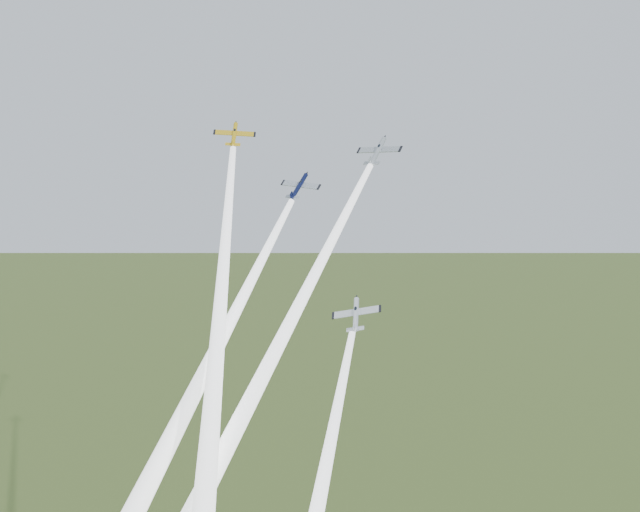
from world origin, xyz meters
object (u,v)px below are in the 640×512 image
(plane_navy, at_px, (299,186))
(plane_silver_right, at_px, (378,151))
(plane_yellow, at_px, (234,134))
(plane_silver_low, at_px, (356,314))

(plane_navy, height_order, plane_silver_right, plane_silver_right)
(plane_yellow, height_order, plane_silver_low, plane_yellow)
(plane_yellow, relative_size, plane_silver_right, 0.89)
(plane_silver_right, distance_m, plane_silver_low, 26.07)
(plane_yellow, xyz_separation_m, plane_silver_low, (21.31, -11.93, -25.61))
(plane_yellow, height_order, plane_navy, plane_yellow)
(plane_navy, height_order, plane_silver_low, plane_navy)
(plane_yellow, distance_m, plane_silver_right, 22.72)
(plane_yellow, bearing_deg, plane_silver_low, -42.25)
(plane_yellow, xyz_separation_m, plane_silver_right, (22.56, 0.41, -2.68))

